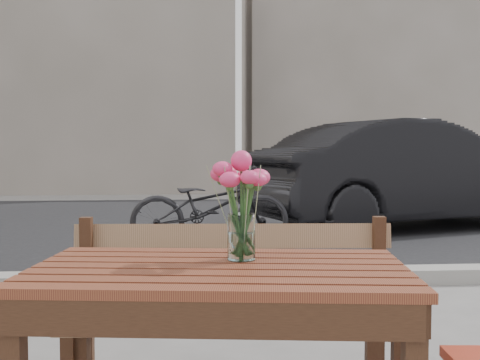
% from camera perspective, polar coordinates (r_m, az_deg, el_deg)
% --- Properties ---
extents(street, '(30.00, 8.12, 0.12)m').
position_cam_1_polar(street, '(6.79, -3.99, -5.88)').
color(street, black).
rests_on(street, ground).
extents(backdrop_buildings, '(15.50, 4.00, 8.00)m').
position_cam_1_polar(backdrop_buildings, '(16.24, -3.96, 11.94)').
color(backdrop_buildings, gray).
rests_on(backdrop_buildings, ground).
extents(main_table, '(1.24, 0.82, 0.71)m').
position_cam_1_polar(main_table, '(1.91, -1.97, -11.62)').
color(main_table, '#572217').
rests_on(main_table, ground).
extents(main_bench, '(1.34, 0.47, 0.82)m').
position_cam_1_polar(main_bench, '(2.45, -0.61, -10.77)').
color(main_bench, '#876246').
rests_on(main_bench, ground).
extents(main_vase, '(0.19, 0.19, 0.36)m').
position_cam_1_polar(main_vase, '(1.95, 0.12, -1.16)').
color(main_vase, white).
rests_on(main_vase, main_table).
extents(parked_car, '(4.64, 2.81, 1.44)m').
position_cam_1_polar(parked_car, '(8.46, 15.59, 0.49)').
color(parked_car, black).
rests_on(parked_car, ground).
extents(bicycle, '(1.71, 0.61, 0.90)m').
position_cam_1_polar(bicycle, '(6.48, -2.87, -2.57)').
color(bicycle, black).
rests_on(bicycle, ground).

